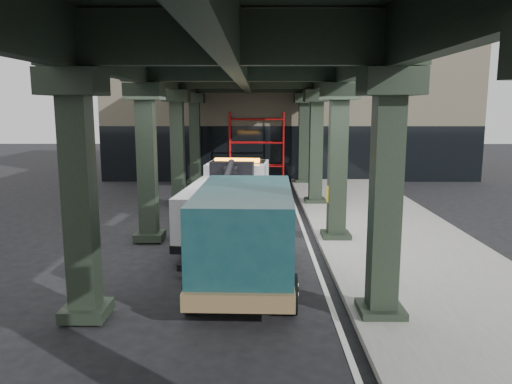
{
  "coord_description": "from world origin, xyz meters",
  "views": [
    {
      "loc": [
        0.11,
        -13.61,
        4.29
      ],
      "look_at": [
        0.04,
        1.51,
        1.7
      ],
      "focal_mm": 35.0,
      "sensor_mm": 36.0,
      "label": 1
    }
  ],
  "objects": [
    {
      "name": "towed_van",
      "position": [
        -0.2,
        -1.8,
        1.29
      ],
      "size": [
        2.53,
        5.98,
        2.4
      ],
      "rotation": [
        0.0,
        0.0,
        -0.03
      ],
      "color": "#10363B",
      "rests_on": "ground"
    },
    {
      "name": "building",
      "position": [
        2.0,
        20.0,
        4.0
      ],
      "size": [
        22.0,
        10.0,
        8.0
      ],
      "primitive_type": "cube",
      "color": "#C6B793",
      "rests_on": "ground"
    },
    {
      "name": "tow_truck",
      "position": [
        -0.82,
        2.98,
        1.24
      ],
      "size": [
        2.82,
        7.92,
        2.55
      ],
      "rotation": [
        0.0,
        0.0,
        -0.09
      ],
      "color": "black",
      "rests_on": "ground"
    },
    {
      "name": "ground",
      "position": [
        0.0,
        0.0,
        0.0
      ],
      "size": [
        90.0,
        90.0,
        0.0
      ],
      "primitive_type": "plane",
      "color": "black",
      "rests_on": "ground"
    },
    {
      "name": "viaduct",
      "position": [
        -0.4,
        2.0,
        5.46
      ],
      "size": [
        7.4,
        32.0,
        6.4
      ],
      "color": "#202A1F",
      "rests_on": "ground"
    },
    {
      "name": "scaffolding",
      "position": [
        0.0,
        14.64,
        2.11
      ],
      "size": [
        3.08,
        0.88,
        4.0
      ],
      "color": "red",
      "rests_on": "ground"
    },
    {
      "name": "sidewalk",
      "position": [
        4.5,
        2.0,
        0.07
      ],
      "size": [
        5.0,
        40.0,
        0.15
      ],
      "primitive_type": "cube",
      "color": "gray",
      "rests_on": "ground"
    },
    {
      "name": "lane_stripe",
      "position": [
        1.7,
        2.0,
        0.01
      ],
      "size": [
        0.12,
        38.0,
        0.01
      ],
      "primitive_type": "cube",
      "color": "silver",
      "rests_on": "ground"
    }
  ]
}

